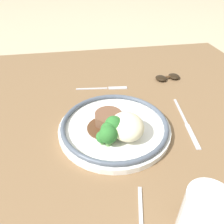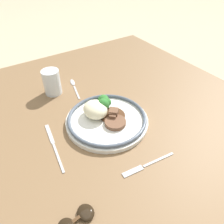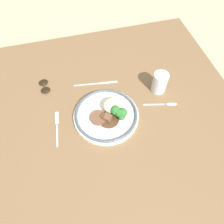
# 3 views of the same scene
# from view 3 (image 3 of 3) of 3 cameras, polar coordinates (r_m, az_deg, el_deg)

# --- Properties ---
(ground_plane) EXTENTS (8.00, 8.00, 0.00)m
(ground_plane) POSITION_cam_3_polar(r_m,az_deg,el_deg) (0.99, -0.58, -1.98)
(ground_plane) COLOR tan
(dining_table) EXTENTS (1.20, 1.18, 0.03)m
(dining_table) POSITION_cam_3_polar(r_m,az_deg,el_deg) (0.98, -0.59, -1.51)
(dining_table) COLOR brown
(dining_table) RESTS_ON ground
(plate) EXTENTS (0.28, 0.28, 0.07)m
(plate) POSITION_cam_3_polar(r_m,az_deg,el_deg) (0.94, -1.04, -0.47)
(plate) COLOR white
(plate) RESTS_ON dining_table
(juice_glass) EXTENTS (0.07, 0.07, 0.10)m
(juice_glass) POSITION_cam_3_polar(r_m,az_deg,el_deg) (1.04, 12.30, 7.33)
(juice_glass) COLOR #F4AD19
(juice_glass) RESTS_ON dining_table
(fork) EXTENTS (0.03, 0.17, 0.00)m
(fork) POSITION_cam_3_polar(r_m,az_deg,el_deg) (0.97, -14.17, -3.33)
(fork) COLOR #B7B7BC
(fork) RESTS_ON dining_table
(knife) EXTENTS (0.21, 0.04, 0.00)m
(knife) POSITION_cam_3_polar(r_m,az_deg,el_deg) (1.08, -3.82, 7.43)
(knife) COLOR #B7B7BC
(knife) RESTS_ON dining_table
(spoon) EXTENTS (0.16, 0.05, 0.01)m
(spoon) POSITION_cam_3_polar(r_m,az_deg,el_deg) (1.03, 14.19, 1.96)
(spoon) COLOR #B7B7BC
(spoon) RESTS_ON dining_table
(sunglasses) EXTENTS (0.05, 0.10, 0.01)m
(sunglasses) POSITION_cam_3_polar(r_m,az_deg,el_deg) (1.10, -17.23, 6.44)
(sunglasses) COLOR black
(sunglasses) RESTS_ON dining_table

